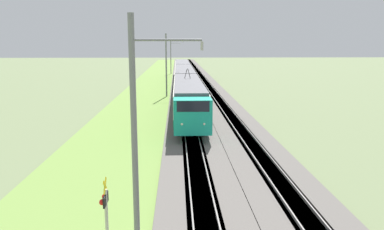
% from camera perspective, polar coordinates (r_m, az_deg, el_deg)
% --- Properties ---
extents(ballast_main, '(240.00, 4.40, 0.30)m').
position_cam_1_polar(ballast_main, '(57.84, -1.13, 3.36)').
color(ballast_main, '#605B56').
rests_on(ballast_main, ground).
extents(ballast_adjacent, '(240.00, 4.40, 0.30)m').
position_cam_1_polar(ballast_adjacent, '(58.10, 3.19, 3.38)').
color(ballast_adjacent, '#605B56').
rests_on(ballast_adjacent, ground).
extents(track_main, '(240.00, 1.57, 0.45)m').
position_cam_1_polar(track_main, '(57.84, -1.13, 3.37)').
color(track_main, '#4C4238').
rests_on(track_main, ground).
extents(track_adjacent, '(240.00, 1.57, 0.45)m').
position_cam_1_polar(track_adjacent, '(58.09, 3.19, 3.39)').
color(track_adjacent, '#4C4238').
rests_on(track_adjacent, ground).
extents(grass_verge, '(240.00, 8.64, 0.12)m').
position_cam_1_polar(grass_verge, '(58.01, -6.63, 3.22)').
color(grass_verge, olive).
rests_on(grass_verge, ground).
extents(passenger_train, '(64.86, 3.00, 4.98)m').
position_cam_1_polar(passenger_train, '(59.67, -1.18, 5.69)').
color(passenger_train, '#19A88E').
rests_on(passenger_train, ground).
extents(crossing_signal_aux, '(0.70, 0.23, 3.36)m').
position_cam_1_polar(crossing_signal_aux, '(13.23, -12.97, -14.77)').
color(crossing_signal_aux, beige).
rests_on(crossing_signal_aux, ground).
extents(catenary_mast_near, '(0.22, 2.56, 8.72)m').
position_cam_1_polar(catenary_mast_near, '(13.46, -8.55, -3.04)').
color(catenary_mast_near, slate).
rests_on(catenary_mast_near, ground).
extents(catenary_mast_mid, '(0.22, 2.56, 9.08)m').
position_cam_1_polar(catenary_mast_mid, '(54.00, -3.89, 7.63)').
color(catenary_mast_mid, slate).
rests_on(catenary_mast_mid, ground).
extents(catenary_mast_far, '(0.22, 2.56, 8.65)m').
position_cam_1_polar(catenary_mast_far, '(94.88, -3.22, 8.90)').
color(catenary_mast_far, slate).
rests_on(catenary_mast_far, ground).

